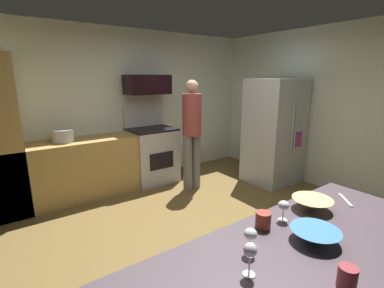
% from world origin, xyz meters
% --- Properties ---
extents(ground_plane, '(5.20, 4.80, 0.02)m').
position_xyz_m(ground_plane, '(0.00, 0.00, -0.01)').
color(ground_plane, brown).
extents(wall_back, '(5.20, 0.12, 2.60)m').
position_xyz_m(wall_back, '(0.00, 2.34, 1.30)').
color(wall_back, silver).
rests_on(wall_back, ground).
extents(wall_right, '(0.12, 4.80, 2.60)m').
position_xyz_m(wall_right, '(2.54, 0.00, 1.30)').
color(wall_right, silver).
rests_on(wall_right, ground).
extents(lower_cabinet_run, '(2.40, 0.60, 0.90)m').
position_xyz_m(lower_cabinet_run, '(-0.90, 1.98, 0.45)').
color(lower_cabinet_run, '#AF8B49').
rests_on(lower_cabinet_run, ground).
extents(oven_range, '(0.76, 0.65, 1.52)m').
position_xyz_m(oven_range, '(0.32, 1.97, 0.52)').
color(oven_range, '#BBBAB7').
rests_on(oven_range, ground).
extents(microwave, '(0.74, 0.38, 0.32)m').
position_xyz_m(microwave, '(0.32, 2.06, 1.69)').
color(microwave, black).
rests_on(microwave, oven_range).
extents(refrigerator, '(0.85, 0.77, 1.78)m').
position_xyz_m(refrigerator, '(2.03, 0.73, 0.89)').
color(refrigerator, '#B3BABE').
rests_on(refrigerator, ground).
extents(person_cook, '(0.31, 0.30, 1.77)m').
position_xyz_m(person_cook, '(0.66, 1.25, 1.00)').
color(person_cook, slate).
rests_on(person_cook, ground).
extents(mixing_bowl_large, '(0.28, 0.28, 0.08)m').
position_xyz_m(mixing_bowl_large, '(-0.11, -1.28, 0.94)').
color(mixing_bowl_large, '#E8D074').
rests_on(mixing_bowl_large, counter_island).
extents(mixing_bowl_small, '(0.28, 0.28, 0.07)m').
position_xyz_m(mixing_bowl_small, '(-0.46, -1.52, 0.94)').
color(mixing_bowl_small, teal).
rests_on(mixing_bowl_small, counter_island).
extents(wine_glass_near, '(0.07, 0.07, 0.15)m').
position_xyz_m(wine_glass_near, '(-0.85, -1.38, 1.01)').
color(wine_glass_near, silver).
rests_on(wine_glass_near, counter_island).
extents(wine_glass_mid, '(0.07, 0.07, 0.14)m').
position_xyz_m(wine_glass_mid, '(-0.41, -1.26, 1.00)').
color(wine_glass_mid, silver).
rests_on(wine_glass_mid, counter_island).
extents(wine_glass_extra, '(0.07, 0.07, 0.17)m').
position_xyz_m(wine_glass_extra, '(-0.97, -1.49, 1.02)').
color(wine_glass_extra, silver).
rests_on(wine_glass_extra, counter_island).
extents(mug_coffee, '(0.08, 0.08, 0.10)m').
position_xyz_m(mug_coffee, '(-0.68, -1.80, 0.95)').
color(mug_coffee, '#93343B').
rests_on(mug_coffee, counter_island).
extents(mug_tea, '(0.10, 0.10, 0.10)m').
position_xyz_m(mug_tea, '(-0.59, -1.25, 0.95)').
color(mug_tea, '#953729').
rests_on(mug_tea, counter_island).
extents(knife_chef, '(0.17, 0.19, 0.01)m').
position_xyz_m(knife_chef, '(0.23, -1.35, 0.90)').
color(knife_chef, '#B7BABF').
rests_on(knife_chef, counter_island).
extents(stock_pot, '(0.29, 0.29, 0.18)m').
position_xyz_m(stock_pot, '(-1.09, 1.98, 0.99)').
color(stock_pot, '#AEB0B5').
rests_on(stock_pot, lower_cabinet_run).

